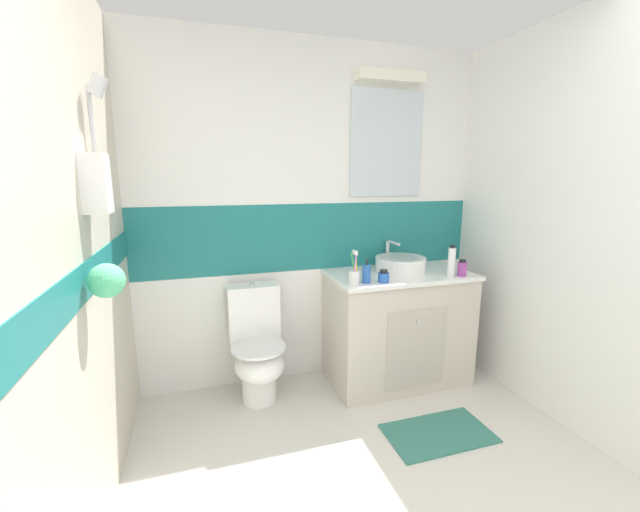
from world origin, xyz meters
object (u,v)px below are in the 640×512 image
Objects in this scene: soap_dispenser at (366,274)px; lotion_bottle_short at (462,268)px; sink_basin at (400,263)px; shampoo_bottle_tall at (452,261)px; toothbrush_cup at (354,275)px; hair_gel_jar at (384,277)px; toilet at (257,348)px.

soap_dispenser is 0.73m from lotion_bottle_short.
sink_basin is 1.87× the size of shampoo_bottle_tall.
sink_basin is 1.83× the size of toothbrush_cup.
lotion_bottle_short is (0.73, -0.03, -0.01)m from soap_dispenser.
soap_dispenser is at bearing 172.67° from hair_gel_jar.
soap_dispenser is (0.09, -0.00, 0.01)m from toothbrush_cup.
toothbrush_cup is 0.74m from shampoo_bottle_tall.
toothbrush_cup reaches higher than lotion_bottle_short.
hair_gel_jar is (0.20, -0.02, -0.02)m from toothbrush_cup.
hair_gel_jar is (-0.61, 0.01, -0.02)m from lotion_bottle_short.
shampoo_bottle_tall is 0.54m from hair_gel_jar.
shampoo_bottle_tall is (0.65, -0.01, 0.04)m from soap_dispenser.
soap_dispenser is at bearing 177.87° from lotion_bottle_short.
hair_gel_jar is at bearing -136.41° from sink_basin.
sink_basin reaches higher than lotion_bottle_short.
toilet is 1.56m from lotion_bottle_short.
lotion_bottle_short is (0.35, -0.26, -0.00)m from sink_basin.
sink_basin is 0.45m from soap_dispenser.
soap_dispenser is at bearing 179.53° from shampoo_bottle_tall.
sink_basin is 0.37m from shampoo_bottle_tall.
lotion_bottle_short is at bearing -2.13° from soap_dispenser.
sink_basin is 2.52× the size of soap_dispenser.
shampoo_bottle_tall reaches higher than lotion_bottle_short.
toothbrush_cup reaches higher than hair_gel_jar.
soap_dispenser is at bearing -148.43° from sink_basin.
hair_gel_jar is (-0.26, -0.25, -0.02)m from sink_basin.
toothbrush_cup reaches higher than sink_basin.
shampoo_bottle_tall is (1.36, -0.25, 0.58)m from toilet.
toilet is 0.86m from toothbrush_cup.
sink_basin is at bearing 138.97° from shampoo_bottle_tall.
toothbrush_cup reaches higher than toilet.
hair_gel_jar is at bearing -178.94° from shampoo_bottle_tall.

